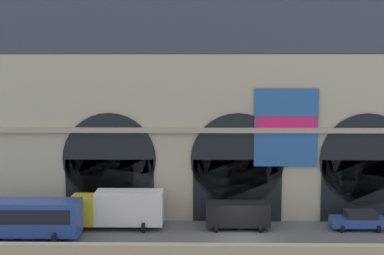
% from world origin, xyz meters
% --- Properties ---
extents(ground_plane, '(200.00, 200.00, 0.00)m').
position_xyz_m(ground_plane, '(0.00, 0.00, 0.00)').
color(ground_plane, '#54565B').
extents(quay_parapet_wall, '(90.00, 0.70, 1.15)m').
position_xyz_m(quay_parapet_wall, '(0.00, -4.74, 0.58)').
color(quay_parapet_wall, '#BCAD8C').
rests_on(quay_parapet_wall, ground).
extents(station_building, '(45.93, 5.40, 18.95)m').
position_xyz_m(station_building, '(0.04, 7.52, 9.18)').
color(station_building, '#B2A891').
rests_on(station_building, ground).
extents(bus_west, '(11.00, 3.25, 3.10)m').
position_xyz_m(bus_west, '(-17.92, -0.48, 1.78)').
color(bus_west, '#28479E').
rests_on(bus_west, ground).
extents(box_truck_midwest, '(7.50, 2.91, 3.12)m').
position_xyz_m(box_truck_midwest, '(-9.88, 2.67, 1.70)').
color(box_truck_midwest, gold).
rests_on(box_truck_midwest, ground).
extents(van_center, '(5.20, 2.48, 2.20)m').
position_xyz_m(van_center, '(-0.10, 2.66, 1.25)').
color(van_center, black).
rests_on(van_center, ground).
extents(car_mideast, '(4.40, 2.22, 1.55)m').
position_xyz_m(car_mideast, '(9.77, 2.62, 0.80)').
color(car_mideast, '#28479E').
rests_on(car_mideast, ground).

